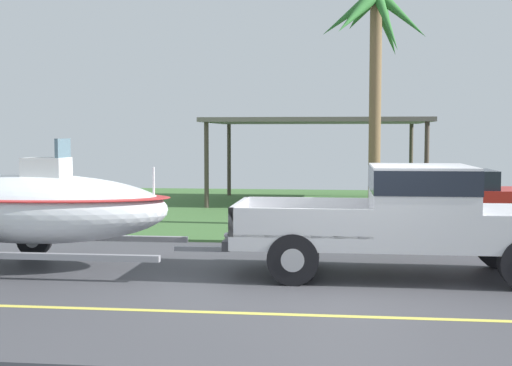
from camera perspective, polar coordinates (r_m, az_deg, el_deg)
name	(u,v)px	position (r m, az deg, el deg)	size (l,w,h in m)	color
ground	(342,220)	(19.08, 7.10, -3.04)	(36.00, 22.00, 0.11)	#424247
pickup_truck_towing	(418,215)	(11.59, 13.15, -2.55)	(5.51, 2.03, 1.82)	silver
boat_on_trailer	(33,208)	(12.66, -17.85, -1.96)	(6.06, 2.36, 2.25)	gray
parked_sedan_near	(453,196)	(19.32, 15.88, -1.04)	(4.31, 1.95, 1.38)	#B21E19
carport_awning	(317,123)	(23.32, 5.04, 4.97)	(7.17, 4.96, 2.85)	#4C4238
palm_tree_near_left	(374,39)	(17.37, 9.66, 11.56)	(2.71, 2.79, 5.97)	brown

